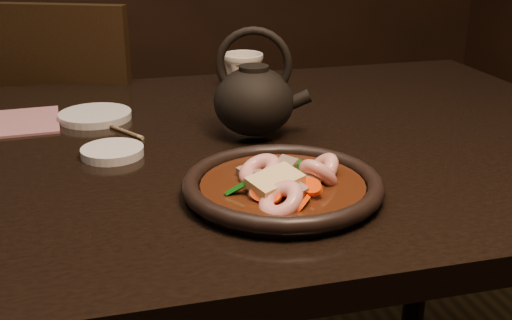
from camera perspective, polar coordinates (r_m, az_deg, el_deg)
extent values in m
cube|color=black|center=(1.04, -9.15, 0.16)|extent=(1.60, 0.90, 0.04)
cylinder|color=black|center=(1.73, 14.63, -4.97)|extent=(0.06, 0.06, 0.71)
cube|color=black|center=(1.77, -14.73, -1.21)|extent=(0.57, 0.57, 0.04)
cylinder|color=black|center=(1.96, -7.43, -5.84)|extent=(0.04, 0.04, 0.42)
cylinder|color=black|center=(1.67, -10.62, -11.20)|extent=(0.04, 0.04, 0.42)
cylinder|color=black|center=(2.08, -16.81, -5.01)|extent=(0.04, 0.04, 0.42)
cylinder|color=black|center=(1.81, -21.35, -9.77)|extent=(0.04, 0.04, 0.42)
cube|color=black|center=(1.53, -18.33, 4.61)|extent=(0.39, 0.19, 0.45)
cylinder|color=black|center=(0.84, 2.37, -2.84)|extent=(0.24, 0.24, 0.01)
torus|color=black|center=(0.84, 2.38, -2.13)|extent=(0.27, 0.27, 0.02)
cylinder|color=#351609|center=(0.84, 2.38, -2.37)|extent=(0.22, 0.22, 0.01)
ellipsoid|color=#351609|center=(0.84, 2.38, -2.37)|extent=(0.12, 0.11, 0.03)
torus|color=#ECA395|center=(0.85, 0.35, -0.89)|extent=(0.08, 0.07, 0.04)
torus|color=#ECA395|center=(0.77, 2.22, -3.65)|extent=(0.08, 0.07, 0.04)
torus|color=#ECA395|center=(0.84, 5.54, -1.35)|extent=(0.07, 0.07, 0.05)
torus|color=#ECA395|center=(0.87, 5.75, -1.14)|extent=(0.05, 0.05, 0.05)
cube|color=gray|center=(0.80, 3.51, -2.97)|extent=(0.03, 0.04, 0.03)
cube|color=gray|center=(0.83, 0.59, -1.74)|extent=(0.03, 0.04, 0.03)
cube|color=gray|center=(0.86, -0.71, -1.34)|extent=(0.03, 0.03, 0.02)
cube|color=gray|center=(0.85, -0.32, -1.42)|extent=(0.03, 0.03, 0.03)
cube|color=gray|center=(0.86, 2.70, -0.59)|extent=(0.03, 0.04, 0.03)
cube|color=gray|center=(0.84, 4.29, -1.91)|extent=(0.04, 0.04, 0.03)
cylinder|color=#F13E07|center=(0.86, -1.20, -1.36)|extent=(0.03, 0.04, 0.04)
cylinder|color=#F13E07|center=(0.84, 2.31, -1.91)|extent=(0.06, 0.06, 0.02)
cylinder|color=#F13E07|center=(0.78, 0.85, -3.09)|extent=(0.05, 0.05, 0.03)
cylinder|color=#F13E07|center=(0.80, 4.90, -2.35)|extent=(0.05, 0.05, 0.02)
cylinder|color=#F13E07|center=(0.78, 4.10, -3.98)|extent=(0.05, 0.05, 0.04)
cube|color=#126215|center=(0.85, 2.85, -1.46)|extent=(0.02, 0.04, 0.02)
cube|color=#126215|center=(0.81, 2.48, -2.39)|extent=(0.04, 0.03, 0.02)
cube|color=#126215|center=(0.80, -1.50, -2.42)|extent=(0.04, 0.02, 0.03)
cube|color=#126215|center=(0.83, 1.39, -2.05)|extent=(0.03, 0.04, 0.02)
cube|color=#126215|center=(0.88, 3.77, -0.32)|extent=(0.02, 0.04, 0.02)
ellipsoid|color=beige|center=(0.82, 1.22, -1.67)|extent=(0.03, 0.02, 0.03)
ellipsoid|color=beige|center=(0.83, 2.40, -1.29)|extent=(0.04, 0.04, 0.02)
ellipsoid|color=beige|center=(0.83, 2.51, -2.11)|extent=(0.03, 0.03, 0.03)
ellipsoid|color=beige|center=(0.83, 4.83, -1.88)|extent=(0.03, 0.03, 0.02)
ellipsoid|color=beige|center=(0.86, 2.10, -1.38)|extent=(0.04, 0.02, 0.02)
ellipsoid|color=beige|center=(0.83, 2.07, -1.58)|extent=(0.03, 0.03, 0.02)
ellipsoid|color=beige|center=(0.81, 0.44, -2.97)|extent=(0.03, 0.03, 0.03)
cube|color=#EFD58F|center=(0.80, 1.71, -1.87)|extent=(0.08, 0.07, 0.03)
cylinder|color=silver|center=(1.00, -12.65, 0.72)|extent=(0.10, 0.10, 0.01)
cylinder|color=silver|center=(1.19, -14.11, 3.84)|extent=(0.13, 0.13, 0.01)
imported|color=beige|center=(1.33, -1.15, 7.93)|extent=(0.09, 0.08, 0.08)
cylinder|color=tan|center=(1.15, -13.31, 3.16)|extent=(0.12, 0.19, 0.01)
cylinder|color=tan|center=(1.16, -13.62, 3.27)|extent=(0.12, 0.19, 0.01)
cube|color=#935A5D|center=(1.21, -20.85, 3.12)|extent=(0.16, 0.16, 0.00)
ellipsoid|color=black|center=(1.05, -0.20, 5.22)|extent=(0.13, 0.13, 0.11)
cylinder|color=black|center=(1.03, -0.20, 7.85)|extent=(0.05, 0.05, 0.02)
cylinder|color=black|center=(1.05, 3.42, 5.17)|extent=(0.06, 0.04, 0.04)
torus|color=black|center=(1.03, -0.20, 8.44)|extent=(0.12, 0.05, 0.12)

